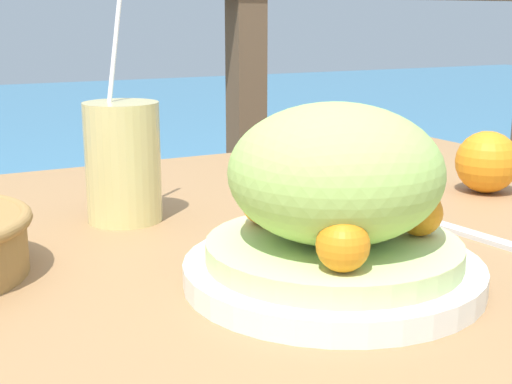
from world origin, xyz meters
name	(u,v)px	position (x,y,z in m)	size (l,w,h in m)	color
patio_table	(219,332)	(0.00, 0.00, 0.64)	(1.28, 0.92, 0.73)	#997047
railing_fence	(40,109)	(0.00, 0.84, 0.77)	(2.80, 0.08, 1.08)	brown
salad_plate	(334,207)	(0.05, -0.12, 0.79)	(0.25, 0.25, 0.15)	white
drink_glass	(123,162)	(-0.04, 0.15, 0.79)	(0.08, 0.08, 0.25)	#DBCC7F
fork	(480,237)	(0.25, -0.09, 0.73)	(0.04, 0.18, 0.00)	silver
orange_near_basket	(487,162)	(0.41, 0.06, 0.77)	(0.08, 0.08, 0.08)	orange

